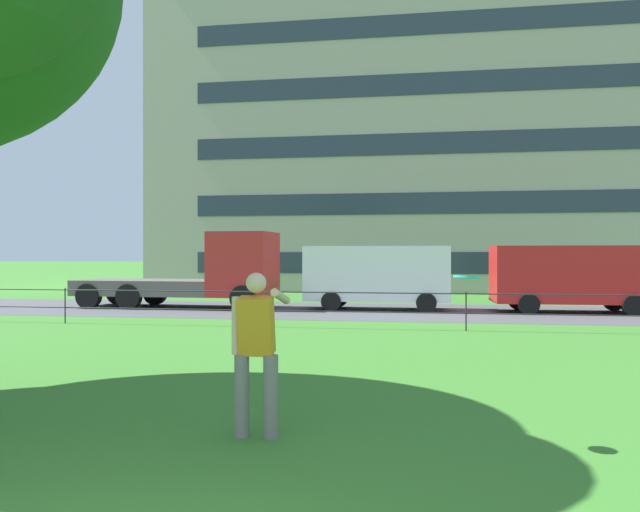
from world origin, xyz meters
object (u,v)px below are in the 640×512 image
object	(u,v)px
apartment_building_background	(497,135)
panel_van_far_left	(378,274)
frisbee	(466,277)
flatbed_truck_left	(205,275)
person_thrower	(256,348)
panel_van_center	(570,275)

from	to	relation	value
apartment_building_background	panel_van_far_left	bearing A→B (deg)	-108.98
frisbee	apartment_building_background	world-z (taller)	apartment_building_background
flatbed_truck_left	apartment_building_background	size ratio (longest dim) A/B	0.19
person_thrower	apartment_building_background	distance (m)	34.97
panel_van_far_left	panel_van_center	size ratio (longest dim) A/B	0.99
panel_van_far_left	apartment_building_background	xyz separation A→B (m)	(6.11, 17.75, 8.00)
person_thrower	flatbed_truck_left	bearing A→B (deg)	111.46
panel_van_center	apartment_building_background	size ratio (longest dim) A/B	0.13
frisbee	panel_van_center	size ratio (longest dim) A/B	0.08
frisbee	flatbed_truck_left	xyz separation A→B (m)	(-8.26, 15.32, -0.51)
panel_van_center	apartment_building_background	bearing A→B (deg)	91.03
panel_van_far_left	frisbee	bearing A→B (deg)	-82.72
person_thrower	flatbed_truck_left	world-z (taller)	flatbed_truck_left
panel_van_far_left	panel_van_center	distance (m)	6.43
person_thrower	frisbee	xyz separation A→B (m)	(2.21, 0.08, 0.77)
flatbed_truck_left	apartment_building_background	world-z (taller)	apartment_building_background
frisbee	flatbed_truck_left	world-z (taller)	flatbed_truck_left
apartment_building_background	panel_van_center	bearing A→B (deg)	-88.97
person_thrower	apartment_building_background	world-z (taller)	apartment_building_background
person_thrower	panel_van_far_left	world-z (taller)	panel_van_far_left
flatbed_truck_left	panel_van_center	size ratio (longest dim) A/B	1.45
frisbee	panel_van_far_left	xyz separation A→B (m)	(-1.99, 15.54, -0.46)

